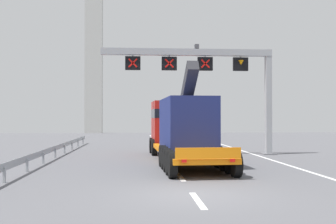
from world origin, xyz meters
name	(u,v)px	position (x,y,z in m)	size (l,w,h in m)	color
ground	(191,195)	(0.00, 0.00, 0.00)	(112.00, 112.00, 0.00)	#5B5B60
lane_markings	(161,150)	(0.08, 19.21, 0.01)	(0.20, 53.03, 0.01)	silver
edge_line_right	(265,158)	(6.20, 12.00, 0.01)	(0.20, 63.00, 0.01)	silver
overhead_lane_gantry	(210,69)	(3.19, 14.47, 5.82)	(11.86, 0.90, 7.49)	#9EA0A5
heavy_haul_truck_orange	(180,127)	(0.77, 11.13, 1.99)	(3.47, 14.14, 5.30)	orange
guardrail_left	(54,149)	(-6.91, 12.94, 0.56)	(0.13, 29.88, 0.76)	#999EA3
bridge_pylon_distant	(94,10)	(-8.97, 56.09, 20.40)	(9.00, 2.00, 40.00)	#B7B7B2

